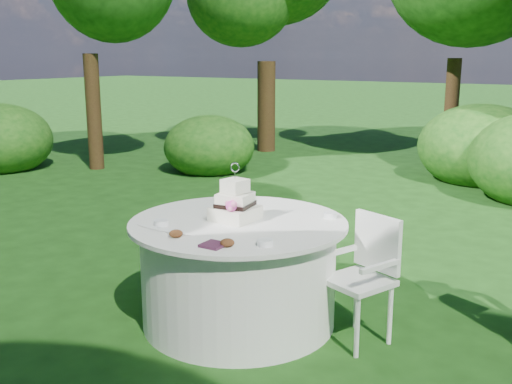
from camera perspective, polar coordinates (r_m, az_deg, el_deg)
ground at (r=4.54m, az=-1.64°, el=-12.16°), size 80.00×80.00×0.00m
napkins at (r=3.72m, az=-4.06°, el=-5.05°), size 0.14×0.14×0.02m
feather_plume at (r=4.09m, az=-8.79°, el=-3.57°), size 0.48×0.07×0.01m
table at (r=4.39m, az=-1.67°, el=-7.56°), size 1.56×1.56×0.77m
cake at (r=4.27m, az=-2.01°, el=-1.21°), size 0.30×0.31×0.42m
chair at (r=4.15m, az=10.41°, el=-7.18°), size 0.51×0.51×0.87m
votives at (r=4.07m, az=-0.29°, el=-3.27°), size 1.00×0.91×0.04m
petal_cups at (r=3.81m, az=-5.26°, el=-4.38°), size 0.48×0.11×0.05m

